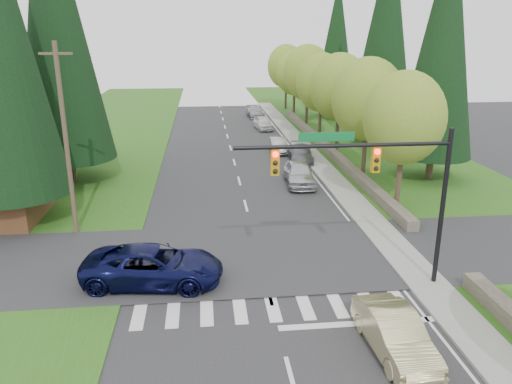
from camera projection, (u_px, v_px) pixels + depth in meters
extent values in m
plane|color=#28282B|center=(286.00, 359.00, 16.61)|extent=(120.00, 120.00, 0.00)
cube|color=#2F5115|center=(415.00, 179.00, 36.86)|extent=(14.00, 110.00, 0.06)
cube|color=#2F5115|center=(52.00, 190.00, 34.21)|extent=(14.00, 110.00, 0.06)
cube|color=#28282B|center=(259.00, 257.00, 24.19)|extent=(120.00, 8.00, 0.10)
cube|color=gray|center=(328.00, 174.00, 38.12)|extent=(1.80, 80.00, 0.13)
cube|color=gray|center=(317.00, 174.00, 38.03)|extent=(0.20, 80.00, 0.13)
cube|color=#4C4438|center=(325.00, 147.00, 45.78)|extent=(0.70, 40.00, 0.70)
cylinder|color=black|center=(442.00, 210.00, 20.56)|extent=(0.20, 0.20, 6.80)
cylinder|color=black|center=(344.00, 146.00, 19.27)|extent=(8.60, 0.16, 0.16)
cube|color=#0C662D|center=(327.00, 137.00, 19.14)|extent=(2.20, 0.04, 0.35)
cube|color=#BF8C0C|center=(376.00, 160.00, 19.59)|extent=(0.32, 0.24, 1.00)
sphere|color=#FF0C05|center=(377.00, 152.00, 19.35)|extent=(0.22, 0.22, 0.22)
cube|color=#BF8C0C|center=(275.00, 163.00, 19.18)|extent=(0.32, 0.24, 1.00)
sphere|color=#FF0C05|center=(276.00, 155.00, 18.94)|extent=(0.22, 0.22, 0.22)
cylinder|color=#473828|center=(66.00, 143.00, 25.48)|extent=(0.24, 0.24, 10.00)
cube|color=#473828|center=(56.00, 53.00, 24.13)|extent=(1.60, 0.10, 0.12)
cylinder|color=#38281C|center=(399.00, 171.00, 30.07)|extent=(0.32, 0.32, 4.76)
ellipsoid|color=#5A8A25|center=(404.00, 118.00, 29.08)|extent=(4.80, 4.80, 5.52)
cylinder|color=#38281C|center=(365.00, 145.00, 36.68)|extent=(0.32, 0.32, 4.93)
ellipsoid|color=#5A8A25|center=(368.00, 99.00, 35.66)|extent=(5.20, 5.20, 5.98)
cylinder|color=#38281C|center=(337.00, 127.00, 43.27)|extent=(0.32, 0.32, 5.04)
ellipsoid|color=#5A8A25|center=(339.00, 87.00, 42.23)|extent=(5.00, 5.00, 5.75)
cylinder|color=#38281C|center=(320.00, 116.00, 49.94)|extent=(0.32, 0.32, 4.82)
ellipsoid|color=#5A8A25|center=(321.00, 82.00, 48.94)|extent=(5.00, 5.00, 5.75)
cylinder|color=#38281C|center=(307.00, 104.00, 56.53)|extent=(0.32, 0.32, 5.15)
ellipsoid|color=#5A8A25|center=(308.00, 73.00, 55.46)|extent=(5.40, 5.40, 6.21)
cylinder|color=#38281C|center=(294.00, 99.00, 63.20)|extent=(0.32, 0.32, 4.70)
ellipsoid|color=#5A8A25|center=(295.00, 73.00, 62.23)|extent=(4.80, 4.80, 5.52)
cylinder|color=#38281C|center=(286.00, 91.00, 69.80)|extent=(0.32, 0.32, 4.98)
ellipsoid|color=#5A8A25|center=(286.00, 66.00, 68.76)|extent=(5.20, 5.20, 5.98)
cylinder|color=#38281C|center=(20.00, 206.00, 28.24)|extent=(0.50, 0.50, 2.00)
cylinder|color=#38281C|center=(72.00, 169.00, 35.91)|extent=(0.50, 0.50, 2.00)
cone|color=black|center=(54.00, 17.00, 32.76)|extent=(6.46, 6.46, 19.00)
cylinder|color=#38281C|center=(65.00, 151.00, 41.39)|extent=(0.50, 0.50, 2.00)
cone|color=black|center=(51.00, 33.00, 38.54)|extent=(5.78, 5.78, 17.00)
cylinder|color=#38281C|center=(430.00, 166.00, 36.66)|extent=(0.50, 0.50, 2.00)
cone|color=black|center=(443.00, 41.00, 33.97)|extent=(5.44, 5.44, 16.00)
cylinder|color=#38281C|center=(378.00, 130.00, 50.02)|extent=(0.50, 0.50, 2.00)
cone|color=black|center=(386.00, 27.00, 47.02)|extent=(6.12, 6.12, 18.00)
cylinder|color=#38281C|center=(333.00, 110.00, 63.17)|extent=(0.50, 0.50, 2.00)
cone|color=black|center=(337.00, 41.00, 60.63)|extent=(5.10, 5.10, 15.00)
imported|color=#CDC089|center=(395.00, 334.00, 16.73)|extent=(1.80, 4.50, 1.46)
imported|color=#0B0E37|center=(153.00, 266.00, 21.38)|extent=(6.25, 3.44, 1.66)
imported|color=#BABBC0|center=(300.00, 173.00, 35.36)|extent=(2.20, 4.91, 1.64)
imported|color=slate|center=(301.00, 154.00, 41.78)|extent=(2.38, 4.81, 1.34)
imported|color=#AFB0B4|center=(278.00, 145.00, 45.01)|extent=(1.47, 3.95, 1.29)
imported|color=silver|center=(263.00, 123.00, 55.61)|extent=(2.11, 4.41, 1.45)
imported|color=#9C9CA1|center=(255.00, 112.00, 63.46)|extent=(2.17, 4.75, 1.35)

